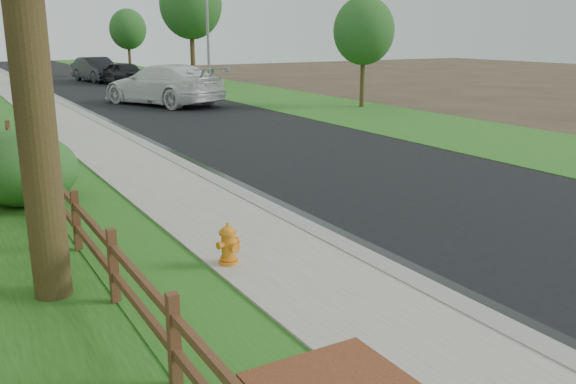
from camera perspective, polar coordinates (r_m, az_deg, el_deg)
ground at (r=8.34m, az=15.13°, el=-11.91°), size 120.00×120.00×0.00m
road at (r=41.53m, az=-16.28°, el=9.16°), size 8.00×90.00×0.02m
curb at (r=40.72m, az=-22.07°, el=8.65°), size 0.40×90.00×0.12m
wet_gutter at (r=40.77m, az=-21.58°, el=8.65°), size 0.50×90.00×0.00m
sidewalk at (r=40.55m, az=-23.90°, el=8.43°), size 2.20×90.00×0.10m
verge_far at (r=43.72m, az=-7.38°, el=9.89°), size 6.00×90.00×0.04m
ranch_fence at (r=12.08m, az=-20.36°, el=-0.82°), size 0.12×16.92×1.10m
fire_hydrant at (r=9.70m, az=-5.61°, el=-4.95°), size 0.45×0.36×0.68m
white_suv at (r=32.19m, az=-11.63°, el=9.82°), size 5.37×7.63×2.05m
dark_car_mid at (r=45.51m, az=-15.48°, el=10.69°), size 3.14×5.06×1.61m
dark_car_far at (r=48.52m, az=-17.47°, el=10.88°), size 2.77×5.67×1.79m
streetlight at (r=37.79m, az=-7.79°, el=15.91°), size 1.79×0.66×7.92m
boulder at (r=14.91m, az=-25.26°, el=0.31°), size 1.10×0.96×0.62m
shrub_b at (r=14.33m, az=-23.34°, el=1.89°), size 2.49×2.49×1.55m
shrub_c at (r=16.56m, az=-24.32°, el=3.00°), size 2.28×2.28×1.33m
tree_near_right at (r=30.61m, az=7.11°, el=14.72°), size 2.96×2.96×5.33m
tree_mid_right at (r=44.95m, az=-9.09°, el=16.94°), size 4.36×4.36×7.90m
tree_far_right at (r=53.23m, az=-14.76°, el=14.51°), size 2.97×2.97×5.48m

